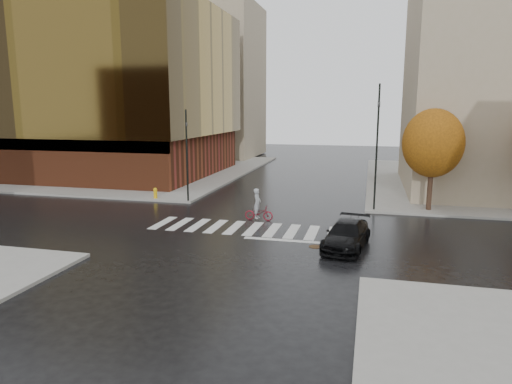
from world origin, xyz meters
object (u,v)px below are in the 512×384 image
Objects in this scene: cyclist at (258,209)px; fire_hydrant at (155,192)px; traffic_light_ne at (377,138)px; sedan at (347,235)px; traffic_light_nw at (187,151)px.

fire_hydrant is (-8.74, 4.00, -0.08)m from cyclist.
cyclist is 9.61m from fire_hydrant.
sedan is at bearing 89.34° from traffic_light_ne.
traffic_light_nw reaches higher than sedan.
sedan reaches higher than fire_hydrant.
sedan is at bearing -129.02° from cyclist.
traffic_light_ne is (1.31, 8.42, 4.16)m from sedan.
traffic_light_nw is at bearing 57.33° from cyclist.
traffic_light_nw is at bearing 153.35° from sedan.
traffic_light_ne is at bearing 89.54° from sedan.
traffic_light_ne is at bearing 95.01° from traffic_light_nw.
traffic_light_ne reaches higher than fire_hydrant.
traffic_light_nw is at bearing -4.33° from fire_hydrant.
cyclist is (-5.45, 4.30, 0.02)m from sedan.
sedan is 14.44m from traffic_light_nw.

